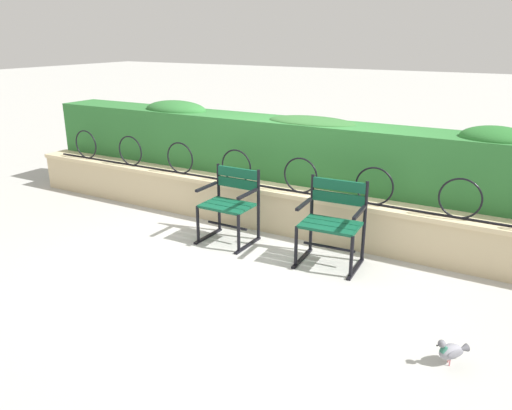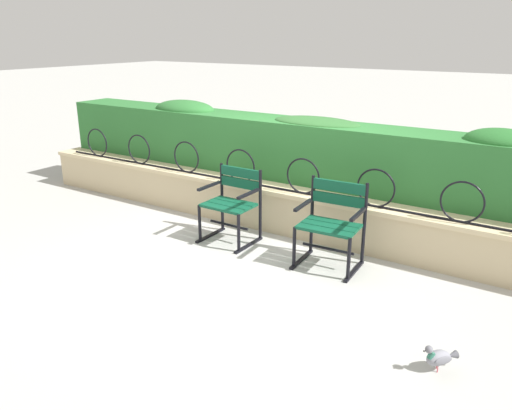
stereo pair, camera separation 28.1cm
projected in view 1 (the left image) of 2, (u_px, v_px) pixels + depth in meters
ground_plane at (254, 254)px, 5.49m from camera, size 60.00×60.00×0.00m
stone_wall at (287, 210)px, 6.06m from camera, size 8.05×0.41×0.53m
iron_arch_fence at (269, 173)px, 5.94m from camera, size 7.50×0.02×0.42m
hedge_row at (304, 148)px, 6.25m from camera, size 7.89×0.62×0.86m
park_chair_left at (231, 202)px, 5.73m from camera, size 0.59×0.53×0.84m
park_chair_right at (333, 220)px, 5.15m from camera, size 0.65×0.56×0.87m
pigeon_near_chairs at (451, 351)px, 3.62m from camera, size 0.22×0.25×0.22m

